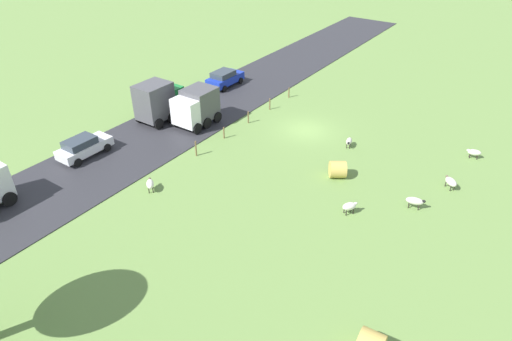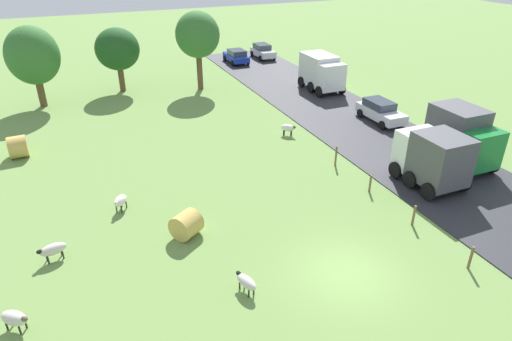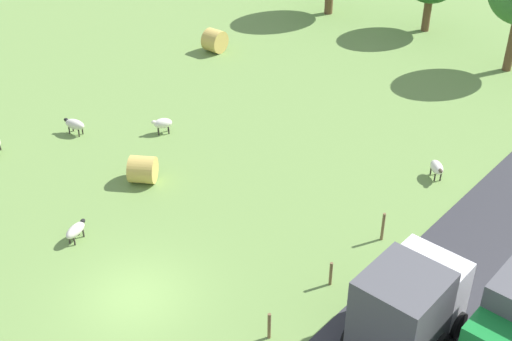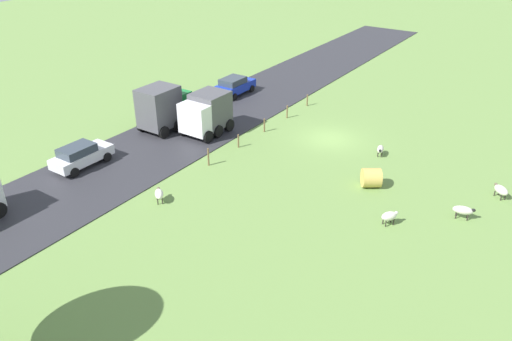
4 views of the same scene
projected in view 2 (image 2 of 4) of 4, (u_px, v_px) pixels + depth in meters
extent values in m
plane|color=#6B8E47|center=(345.00, 273.00, 18.71)|extent=(160.00, 160.00, 0.00)
ellipsoid|color=silver|center=(120.00, 201.00, 22.77)|extent=(0.96, 1.05, 0.51)
ellipsoid|color=silver|center=(116.00, 203.00, 22.33)|extent=(0.30, 0.32, 0.20)
cylinder|color=#2D2823|center=(122.00, 210.00, 22.70)|extent=(0.07, 0.07, 0.38)
cylinder|color=#2D2823|center=(117.00, 209.00, 22.75)|extent=(0.07, 0.07, 0.38)
cylinder|color=#2D2823|center=(126.00, 205.00, 23.14)|extent=(0.07, 0.07, 0.38)
cylinder|color=#2D2823|center=(121.00, 204.00, 23.19)|extent=(0.07, 0.07, 0.38)
ellipsoid|color=silver|center=(288.00, 128.00, 31.52)|extent=(1.06, 1.02, 0.50)
ellipsoid|color=brown|center=(294.00, 127.00, 31.33)|extent=(0.31, 0.31, 0.20)
cylinder|color=#2D2823|center=(292.00, 132.00, 31.73)|extent=(0.07, 0.07, 0.38)
cylinder|color=#2D2823|center=(291.00, 134.00, 31.50)|extent=(0.07, 0.07, 0.38)
cylinder|color=#2D2823|center=(284.00, 132.00, 31.88)|extent=(0.07, 0.07, 0.38)
cylinder|color=#2D2823|center=(283.00, 133.00, 31.65)|extent=(0.07, 0.07, 0.38)
ellipsoid|color=beige|center=(14.00, 318.00, 15.76)|extent=(1.13, 1.08, 0.53)
ellipsoid|color=brown|center=(24.00, 319.00, 15.57)|extent=(0.31, 0.31, 0.20)
cylinder|color=#2D2823|center=(26.00, 324.00, 15.97)|extent=(0.07, 0.07, 0.35)
cylinder|color=#2D2823|center=(20.00, 330.00, 15.73)|extent=(0.07, 0.07, 0.35)
cylinder|color=#2D2823|center=(13.00, 321.00, 16.13)|extent=(0.07, 0.07, 0.35)
cylinder|color=#2D2823|center=(7.00, 327.00, 15.88)|extent=(0.07, 0.07, 0.35)
ellipsoid|color=beige|center=(247.00, 282.00, 17.48)|extent=(0.73, 1.15, 0.45)
ellipsoid|color=black|center=(239.00, 273.00, 17.77)|extent=(0.25, 0.30, 0.20)
cylinder|color=#2D2823|center=(240.00, 286.00, 17.76)|extent=(0.07, 0.07, 0.33)
cylinder|color=#2D2823|center=(244.00, 283.00, 17.90)|extent=(0.07, 0.07, 0.33)
cylinder|color=#2D2823|center=(249.00, 294.00, 17.36)|extent=(0.07, 0.07, 0.33)
cylinder|color=#2D2823|center=(254.00, 291.00, 17.50)|extent=(0.07, 0.07, 0.33)
ellipsoid|color=beige|center=(53.00, 249.00, 19.22)|extent=(1.21, 0.75, 0.50)
ellipsoid|color=black|center=(39.00, 252.00, 18.88)|extent=(0.30, 0.24, 0.20)
cylinder|color=#2D2823|center=(48.00, 260.00, 19.13)|extent=(0.07, 0.07, 0.37)
cylinder|color=#2D2823|center=(47.00, 257.00, 19.33)|extent=(0.07, 0.07, 0.37)
cylinder|color=#2D2823|center=(63.00, 255.00, 19.46)|extent=(0.07, 0.07, 0.37)
cylinder|color=#2D2823|center=(61.00, 252.00, 19.66)|extent=(0.07, 0.07, 0.37)
cylinder|color=tan|center=(18.00, 147.00, 28.29)|extent=(1.19, 1.49, 1.41)
cylinder|color=tan|center=(186.00, 225.00, 20.75)|extent=(1.66, 1.68, 1.24)
cylinder|color=brown|center=(121.00, 78.00, 40.44)|extent=(0.52, 0.52, 2.44)
ellipsoid|color=#1E4C1E|center=(117.00, 49.00, 39.23)|extent=(3.86, 3.86, 3.68)
cylinder|color=brown|center=(200.00, 71.00, 40.74)|extent=(0.51, 0.51, 3.44)
ellipsoid|color=#336B2D|center=(198.00, 35.00, 39.24)|extent=(3.92, 3.92, 4.05)
cylinder|color=brown|center=(41.00, 92.00, 36.70)|extent=(0.58, 0.58, 2.50)
ellipsoid|color=#336B2D|center=(33.00, 55.00, 35.31)|extent=(4.14, 4.14, 4.63)
cylinder|color=brown|center=(471.00, 258.00, 18.70)|extent=(0.12, 0.12, 1.13)
cylinder|color=brown|center=(414.00, 215.00, 21.57)|extent=(0.12, 0.12, 1.10)
cylinder|color=brown|center=(370.00, 183.00, 24.45)|extent=(0.12, 0.12, 1.04)
cylinder|color=brown|center=(336.00, 156.00, 27.26)|extent=(0.12, 0.12, 1.30)
cube|color=white|center=(415.00, 149.00, 25.73)|extent=(2.41, 1.20, 2.30)
cube|color=#4C4C51|center=(440.00, 159.00, 24.07)|extent=(2.41, 2.64, 2.69)
cylinder|color=black|center=(396.00, 170.00, 25.84)|extent=(0.30, 0.96, 0.96)
cylinder|color=black|center=(428.00, 163.00, 26.68)|extent=(0.30, 0.96, 0.96)
cylinder|color=black|center=(410.00, 179.00, 24.82)|extent=(0.30, 0.96, 0.96)
cylinder|color=black|center=(444.00, 172.00, 25.65)|extent=(0.30, 0.96, 0.96)
cylinder|color=black|center=(429.00, 192.00, 23.63)|extent=(0.30, 0.96, 0.96)
cylinder|color=black|center=(463.00, 183.00, 24.47)|extent=(0.30, 0.96, 0.96)
cube|color=#197F33|center=(482.00, 151.00, 25.48)|extent=(2.33, 1.20, 2.30)
cube|color=#4C4C51|center=(456.00, 132.00, 26.98)|extent=(2.33, 2.92, 3.09)
cylinder|color=black|center=(491.00, 165.00, 26.42)|extent=(0.30, 0.96, 0.96)
cylinder|color=black|center=(462.00, 172.00, 25.61)|extent=(0.30, 0.96, 0.96)
cylinder|color=black|center=(474.00, 156.00, 27.50)|extent=(0.30, 0.96, 0.96)
cylinder|color=black|center=(445.00, 162.00, 26.69)|extent=(0.30, 0.96, 0.96)
cylinder|color=black|center=(454.00, 146.00, 28.81)|extent=(0.30, 0.96, 0.96)
cylinder|color=black|center=(426.00, 152.00, 28.00)|extent=(0.30, 0.96, 0.96)
cube|color=white|center=(332.00, 77.00, 38.88)|extent=(2.30, 1.20, 2.30)
cube|color=silver|center=(318.00, 69.00, 40.66)|extent=(2.30, 3.38, 2.68)
cylinder|color=black|center=(342.00, 89.00, 39.81)|extent=(0.30, 0.96, 0.96)
cylinder|color=black|center=(319.00, 92.00, 39.01)|extent=(0.30, 0.96, 0.96)
cylinder|color=black|center=(333.00, 84.00, 40.99)|extent=(0.30, 0.96, 0.96)
cylinder|color=black|center=(311.00, 87.00, 40.19)|extent=(0.30, 0.96, 0.96)
cylinder|color=black|center=(323.00, 79.00, 42.50)|extent=(0.30, 0.96, 0.96)
cylinder|color=black|center=(301.00, 82.00, 41.70)|extent=(0.30, 0.96, 0.96)
cube|color=silver|center=(263.00, 52.00, 51.66)|extent=(1.71, 3.85, 0.69)
cube|color=#333D47|center=(262.00, 46.00, 51.61)|extent=(1.50, 2.12, 0.56)
cylinder|color=black|center=(274.00, 57.00, 51.10)|extent=(0.22, 0.64, 0.64)
cylinder|color=black|center=(261.00, 58.00, 50.51)|extent=(0.22, 0.64, 0.64)
cylinder|color=black|center=(265.00, 52.00, 53.14)|extent=(0.22, 0.64, 0.64)
cylinder|color=black|center=(252.00, 54.00, 52.54)|extent=(0.22, 0.64, 0.64)
cube|color=silver|center=(381.00, 113.00, 33.71)|extent=(1.73, 4.23, 0.69)
cube|color=#333D47|center=(379.00, 104.00, 33.68)|extent=(1.52, 2.33, 0.56)
cylinder|color=black|center=(401.00, 122.00, 33.05)|extent=(0.22, 0.64, 0.64)
cylinder|color=black|center=(382.00, 125.00, 32.45)|extent=(0.22, 0.64, 0.64)
cylinder|color=black|center=(378.00, 110.00, 35.30)|extent=(0.22, 0.64, 0.64)
cylinder|color=black|center=(360.00, 113.00, 34.69)|extent=(0.22, 0.64, 0.64)
cube|color=#1933B2|center=(236.00, 57.00, 49.74)|extent=(1.81, 3.90, 0.62)
cube|color=#333D47|center=(237.00, 52.00, 49.23)|extent=(1.59, 2.15, 0.56)
cylinder|color=black|center=(225.00, 58.00, 50.60)|extent=(0.22, 0.64, 0.64)
cylinder|color=black|center=(240.00, 57.00, 51.23)|extent=(0.22, 0.64, 0.64)
cylinder|color=black|center=(233.00, 63.00, 48.54)|extent=(0.22, 0.64, 0.64)
cylinder|color=black|center=(248.00, 62.00, 49.16)|extent=(0.22, 0.64, 0.64)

